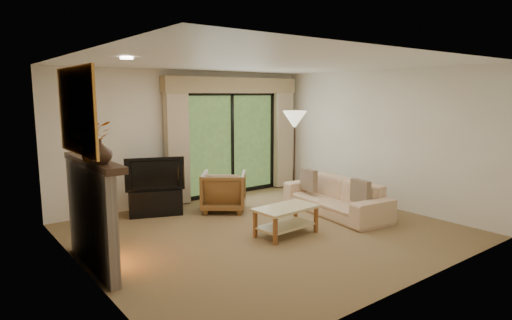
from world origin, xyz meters
TOP-DOWN VIEW (x-y plane):
  - floor at (0.00, 0.00)m, footprint 5.50×5.50m
  - ceiling at (0.00, 0.00)m, footprint 5.50×5.50m
  - wall_back at (0.00, 2.50)m, footprint 5.00×0.00m
  - wall_front at (0.00, -2.50)m, footprint 5.00×0.00m
  - wall_left at (-2.75, 0.00)m, footprint 0.00×5.00m
  - wall_right at (2.75, 0.00)m, footprint 0.00×5.00m
  - fireplace at (-2.63, 0.20)m, footprint 0.24×1.70m
  - mirror at (-2.71, 0.20)m, footprint 0.07×1.45m
  - sliding_door at (1.00, 2.45)m, footprint 2.26×0.10m
  - curtain_left at (-0.35, 2.34)m, footprint 0.45×0.18m
  - curtain_right at (2.35, 2.34)m, footprint 0.45×0.18m
  - cornice at (1.00, 2.36)m, footprint 3.20×0.24m
  - media_console at (-1.00, 1.95)m, footprint 1.01×0.72m
  - tv at (-1.00, 1.95)m, footprint 1.00×0.49m
  - armchair at (0.12, 1.44)m, footprint 1.12×1.12m
  - sofa at (1.61, 0.04)m, footprint 1.11×2.22m
  - pillow_near at (1.54, -0.57)m, footprint 0.15×0.40m
  - pillow_far at (1.54, 0.65)m, footprint 0.16×0.42m
  - coffee_table at (0.11, -0.32)m, footprint 1.01×0.59m
  - floor_lamp at (1.71, 1.26)m, footprint 0.57×0.57m
  - vase at (-2.61, -0.24)m, footprint 0.30×0.30m
  - branches at (-2.61, 0.03)m, footprint 0.43×0.37m

SIDE VIEW (x-z plane):
  - floor at x=0.00m, z-range 0.00..0.00m
  - coffee_table at x=0.11m, z-range 0.00..0.44m
  - media_console at x=-1.00m, z-range 0.00..0.46m
  - sofa at x=1.61m, z-range 0.00..0.62m
  - armchair at x=0.12m, z-range 0.00..0.73m
  - pillow_near at x=1.54m, z-range 0.33..0.72m
  - pillow_far at x=1.54m, z-range 0.33..0.74m
  - fireplace at x=-2.63m, z-range 0.00..1.37m
  - tv at x=-1.00m, z-range 0.46..1.05m
  - floor_lamp at x=1.71m, z-range 0.00..1.81m
  - sliding_door at x=1.00m, z-range 0.02..2.18m
  - curtain_left at x=-0.35m, z-range 0.02..2.38m
  - curtain_right at x=2.35m, z-range 0.02..2.38m
  - wall_back at x=0.00m, z-range -1.20..3.80m
  - wall_front at x=0.00m, z-range -1.20..3.80m
  - wall_left at x=-2.75m, z-range -1.20..3.80m
  - wall_right at x=2.75m, z-range -1.20..3.80m
  - vase at x=-2.61m, z-range 1.37..1.64m
  - branches at x=-2.61m, z-range 1.37..1.84m
  - mirror at x=-2.71m, z-range 1.44..2.46m
  - cornice at x=1.00m, z-range 2.16..2.48m
  - ceiling at x=0.00m, z-range 2.60..2.60m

